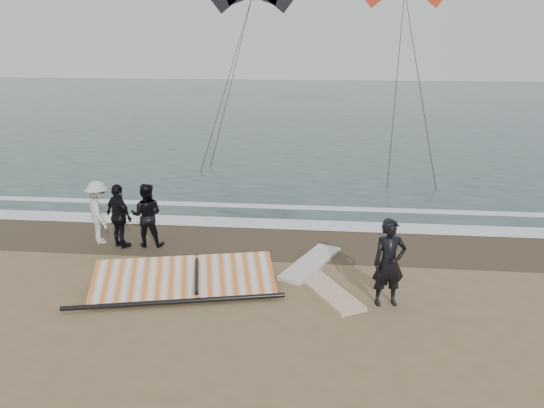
{
  "coord_description": "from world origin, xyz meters",
  "views": [
    {
      "loc": [
        0.65,
        -9.38,
        5.6
      ],
      "look_at": [
        -0.61,
        3.0,
        1.6
      ],
      "focal_mm": 35.0,
      "sensor_mm": 36.0,
      "label": 1
    }
  ],
  "objects": [
    {
      "name": "foam_far",
      "position": [
        0.0,
        7.6,
        0.03
      ],
      "size": [
        120.0,
        0.45,
        0.01
      ],
      "primitive_type": "cube",
      "color": "white",
      "rests_on": "sea"
    },
    {
      "name": "trio_cluster",
      "position": [
        -4.9,
        3.87,
        0.89
      ],
      "size": [
        2.46,
        1.44,
        1.79
      ],
      "color": "black",
      "rests_on": "ground"
    },
    {
      "name": "board_white",
      "position": [
        0.81,
        1.58,
        0.05
      ],
      "size": [
        1.7,
        2.29,
        0.09
      ],
      "primitive_type": "cube",
      "rotation": [
        0.0,
        0.0,
        0.53
      ],
      "color": "silver",
      "rests_on": "ground"
    },
    {
      "name": "foam_near",
      "position": [
        0.0,
        5.9,
        0.03
      ],
      "size": [
        120.0,
        0.9,
        0.01
      ],
      "primitive_type": "cube",
      "color": "white",
      "rests_on": "sea"
    },
    {
      "name": "sail_rig",
      "position": [
        -2.52,
        1.48,
        0.2
      ],
      "size": [
        4.66,
        2.63,
        0.52
      ],
      "color": "black",
      "rests_on": "ground"
    },
    {
      "name": "board_cream",
      "position": [
        0.38,
        3.01,
        0.05
      ],
      "size": [
        1.56,
        2.46,
        0.1
      ],
      "primitive_type": "cube",
      "rotation": [
        0.0,
        0.0,
        -0.42
      ],
      "color": "beige",
      "rests_on": "ground"
    },
    {
      "name": "sea",
      "position": [
        0.0,
        33.0,
        0.01
      ],
      "size": [
        120.0,
        54.0,
        0.02
      ],
      "primitive_type": "cube",
      "color": "#233838",
      "rests_on": "ground"
    },
    {
      "name": "ground",
      "position": [
        0.0,
        0.0,
        0.0
      ],
      "size": [
        120.0,
        120.0,
        0.0
      ],
      "primitive_type": "plane",
      "color": "#8C704C",
      "rests_on": "ground"
    },
    {
      "name": "man_main",
      "position": [
        2.08,
        1.14,
        0.97
      ],
      "size": [
        0.79,
        0.6,
        1.94
      ],
      "primitive_type": "imported",
      "rotation": [
        0.0,
        0.0,
        0.21
      ],
      "color": "black",
      "rests_on": "ground"
    },
    {
      "name": "wet_sand",
      "position": [
        0.0,
        4.5,
        0.01
      ],
      "size": [
        120.0,
        2.8,
        0.01
      ],
      "primitive_type": "cube",
      "color": "#4C3D2B",
      "rests_on": "ground"
    }
  ]
}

